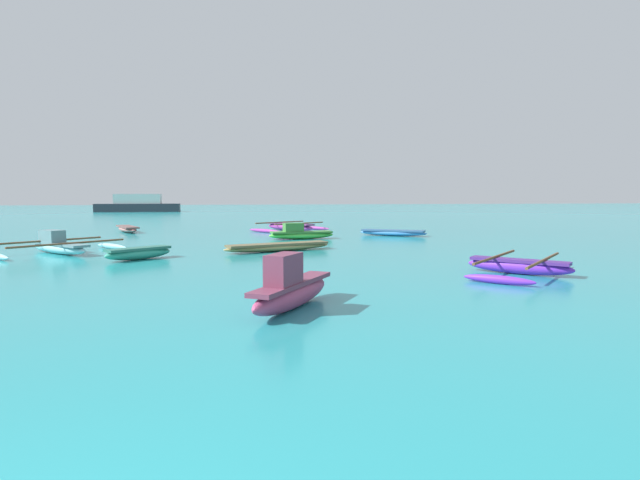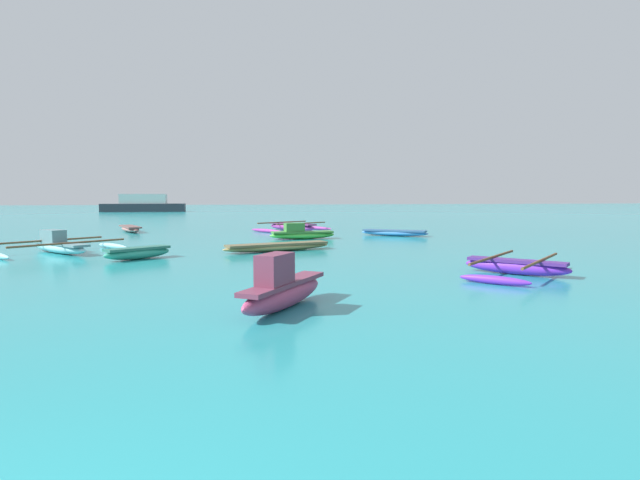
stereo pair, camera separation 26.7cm
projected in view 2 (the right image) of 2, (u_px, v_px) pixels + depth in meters
name	position (u px, v px, depth m)	size (l,w,h in m)	color
moored_boat_0	(283.00, 289.00, 8.86)	(1.94, 2.56, 1.02)	#AE416C
moored_boat_1	(301.00, 233.00, 23.33)	(3.16, 1.08, 0.76)	#52C747
moored_boat_2	(138.00, 252.00, 15.87)	(2.10, 1.76, 0.38)	teal
moored_boat_3	(394.00, 232.00, 25.21)	(3.26, 2.52, 0.30)	#428BD9
moored_boat_4	(292.00, 227.00, 28.79)	(4.76, 4.46, 0.51)	#9C3491
moored_boat_5	(59.00, 245.00, 17.58)	(4.43, 4.22, 0.81)	#8CD3DE
moored_boat_6	(278.00, 246.00, 18.23)	(4.20, 2.00, 0.29)	#A18C54
moored_boat_7	(130.00, 229.00, 28.00)	(1.80, 3.21, 0.34)	#AD736E
moored_boat_8	(516.00, 267.00, 12.76)	(3.87, 3.78, 0.44)	purple
distant_ferry	(144.00, 205.00, 64.69)	(10.40, 2.29, 2.29)	#2D333D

